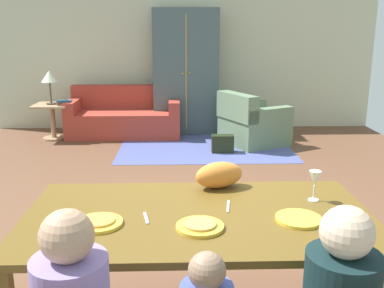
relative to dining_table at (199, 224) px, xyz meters
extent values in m
cube|color=brown|center=(0.00, 2.28, -0.71)|extent=(6.80, 6.79, 0.02)
cube|color=beige|center=(0.00, 5.72, 0.65)|extent=(6.80, 0.10, 2.70)
cube|color=brown|center=(0.00, 0.00, 0.04)|extent=(1.94, 1.05, 0.04)
cube|color=brown|center=(-0.91, 0.46, -0.34)|extent=(0.06, 0.06, 0.72)
cube|color=brown|center=(0.91, 0.46, -0.34)|extent=(0.06, 0.06, 0.72)
cylinder|color=yellow|center=(-0.53, -0.12, 0.07)|extent=(0.25, 0.25, 0.02)
cylinder|color=gold|center=(-0.53, -0.12, 0.09)|extent=(0.17, 0.17, 0.01)
cylinder|color=gold|center=(0.00, -0.18, 0.07)|extent=(0.25, 0.25, 0.02)
cylinder|color=tan|center=(0.00, -0.18, 0.09)|extent=(0.17, 0.17, 0.01)
cylinder|color=yellow|center=(0.53, -0.10, 0.07)|extent=(0.25, 0.25, 0.02)
cylinder|color=silver|center=(0.70, 0.18, 0.07)|extent=(0.06, 0.06, 0.01)
cylinder|color=silver|center=(0.70, 0.18, 0.11)|extent=(0.01, 0.01, 0.09)
cone|color=silver|center=(0.70, 0.18, 0.20)|extent=(0.07, 0.07, 0.09)
cube|color=silver|center=(-0.29, -0.05, 0.07)|extent=(0.04, 0.15, 0.01)
cube|color=silver|center=(0.17, 0.10, 0.07)|extent=(0.04, 0.17, 0.01)
sphere|color=tan|center=(-0.53, -0.74, 0.31)|extent=(0.21, 0.21, 0.21)
sphere|color=#94765D|center=(0.00, -0.74, 0.15)|extent=(0.15, 0.15, 0.15)
sphere|color=beige|center=(0.53, -0.74, 0.31)|extent=(0.21, 0.21, 0.21)
ellipsoid|color=orange|center=(0.15, 0.42, 0.15)|extent=(0.35, 0.26, 0.17)
cube|color=#4A5390|center=(0.29, 4.24, -0.69)|extent=(2.60, 1.80, 0.01)
cube|color=#A2372A|center=(-1.03, 5.04, -0.49)|extent=(1.87, 0.84, 0.42)
cube|color=#A2372A|center=(-1.03, 5.38, -0.08)|extent=(1.87, 0.20, 0.40)
cube|color=#A2372A|center=(-1.87, 5.04, -0.18)|extent=(0.18, 0.84, 0.20)
cube|color=#A2372A|center=(-0.18, 5.04, -0.18)|extent=(0.18, 0.84, 0.20)
cube|color=#627B5B|center=(1.08, 4.44, -0.49)|extent=(1.13, 1.14, 0.42)
cube|color=#627B5B|center=(0.78, 4.29, -0.08)|extent=(0.56, 0.85, 0.40)
cube|color=#627B5B|center=(1.23, 4.15, -0.18)|extent=(0.83, 0.54, 0.20)
cube|color=#627B5B|center=(0.93, 4.74, -0.18)|extent=(0.83, 0.54, 0.20)
cube|color=#435556|center=(0.02, 5.33, 0.35)|extent=(1.10, 0.56, 2.10)
cube|color=gold|center=(0.02, 5.05, 0.35)|extent=(0.02, 0.01, 1.89)
sphere|color=gold|center=(-0.04, 5.04, 0.35)|extent=(0.04, 0.04, 0.04)
sphere|color=gold|center=(0.08, 5.04, 0.35)|extent=(0.04, 0.04, 0.04)
cube|color=#A3825F|center=(-2.17, 4.84, -0.13)|extent=(0.56, 0.56, 0.03)
cylinder|color=#A3825F|center=(-2.17, 4.84, -0.42)|extent=(0.08, 0.08, 0.55)
cylinder|color=#A3825F|center=(-2.17, 4.84, -0.68)|extent=(0.36, 0.36, 0.03)
cylinder|color=#433C30|center=(-2.17, 4.84, -0.11)|extent=(0.16, 0.16, 0.02)
cylinder|color=#433C30|center=(-2.17, 4.84, 0.07)|extent=(0.02, 0.02, 0.34)
cone|color=beige|center=(-2.17, 4.84, 0.33)|extent=(0.26, 0.26, 0.18)
cube|color=maroon|center=(-1.96, 4.89, -0.10)|extent=(0.22, 0.16, 0.03)
cube|color=#225578|center=(-1.97, 4.87, -0.07)|extent=(0.22, 0.16, 0.03)
cube|color=black|center=(0.53, 3.94, -0.57)|extent=(0.32, 0.16, 0.26)
camera|label=1|loc=(-0.11, -2.26, 1.06)|focal=41.06mm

